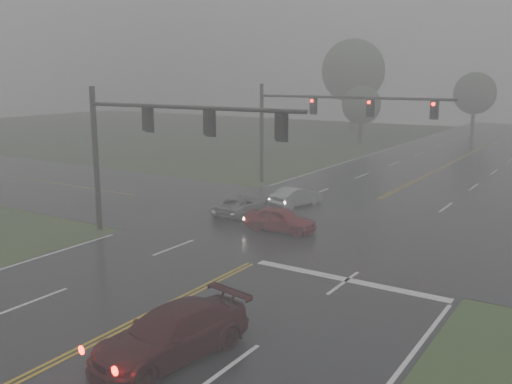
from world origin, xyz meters
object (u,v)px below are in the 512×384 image
Objects in this scene: car_grey at (242,215)px; signal_gantry_near at (149,135)px; sedan_maroon at (172,358)px; sedan_silver at (296,206)px; sedan_red at (280,232)px; signal_gantry_far at (315,115)px.

car_grey is 8.82m from signal_gantry_near.
sedan_silver is at bearing 119.04° from sedan_maroon.
sedan_silver is at bearing 16.06° from sedan_red.
sedan_maroon is 1.23× the size of car_grey.
sedan_red is at bearing 117.93° from sedan_maroon.
signal_gantry_near is (-9.04, 8.98, 5.41)m from sedan_maroon.
sedan_maroon is 1.39× the size of sedan_silver.
signal_gantry_far is (-0.11, 9.88, 5.42)m from car_grey.
sedan_maroon is at bearing -72.19° from signal_gantry_far.
sedan_silver is at bearing -73.75° from signal_gantry_far.
signal_gantry_near is (-0.87, -6.91, 5.41)m from car_grey.
sedan_red reaches higher than car_grey.
car_grey is at bearing 57.88° from sedan_red.
sedan_maroon reaches higher than sedan_silver.
signal_gantry_near reaches higher than sedan_silver.
sedan_silver is (-2.22, 5.82, 0.00)m from sedan_red.
sedan_silver is 4.16m from car_grey.
signal_gantry_far reaches higher than car_grey.
sedan_red is at bearing -71.46° from signal_gantry_far.
signal_gantry_far reaches higher than sedan_red.
car_grey is (-1.66, -3.82, 0.00)m from sedan_silver.
sedan_silver is 0.89× the size of car_grey.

